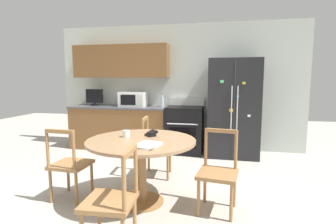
{
  "coord_description": "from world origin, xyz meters",
  "views": [
    {
      "loc": [
        0.95,
        -2.88,
        1.47
      ],
      "look_at": [
        0.11,
        1.15,
        0.95
      ],
      "focal_mm": 28.0,
      "sensor_mm": 36.0,
      "label": 1
    }
  ],
  "objects_px": {
    "dining_chair_near": "(113,201)",
    "counter_bottle": "(162,102)",
    "dining_chair_right": "(218,173)",
    "wallet": "(151,134)",
    "dining_chair_far": "(156,148)",
    "oven_range": "(185,129)",
    "dining_chair_left": "(70,165)",
    "countertop_tv": "(94,97)",
    "refrigerator": "(233,108)",
    "candle_glass": "(126,134)",
    "microwave": "(133,99)"
  },
  "relations": [
    {
      "from": "oven_range",
      "to": "countertop_tv",
      "type": "bearing_deg",
      "value": 177.98
    },
    {
      "from": "microwave",
      "to": "dining_chair_near",
      "type": "relative_size",
      "value": 0.61
    },
    {
      "from": "candle_glass",
      "to": "dining_chair_far",
      "type": "bearing_deg",
      "value": 77.71
    },
    {
      "from": "dining_chair_far",
      "to": "refrigerator",
      "type": "bearing_deg",
      "value": 133.88
    },
    {
      "from": "counter_bottle",
      "to": "dining_chair_near",
      "type": "relative_size",
      "value": 0.3
    },
    {
      "from": "candle_glass",
      "to": "wallet",
      "type": "height_order",
      "value": "candle_glass"
    },
    {
      "from": "counter_bottle",
      "to": "dining_chair_far",
      "type": "distance_m",
      "value": 1.66
    },
    {
      "from": "dining_chair_right",
      "to": "microwave",
      "type": "bearing_deg",
      "value": -44.79
    },
    {
      "from": "countertop_tv",
      "to": "candle_glass",
      "type": "relative_size",
      "value": 4.21
    },
    {
      "from": "dining_chair_far",
      "to": "dining_chair_right",
      "type": "bearing_deg",
      "value": 41.4
    },
    {
      "from": "countertop_tv",
      "to": "dining_chair_left",
      "type": "relative_size",
      "value": 0.42
    },
    {
      "from": "counter_bottle",
      "to": "refrigerator",
      "type": "bearing_deg",
      "value": -6.86
    },
    {
      "from": "oven_range",
      "to": "dining_chair_right",
      "type": "distance_m",
      "value": 2.4
    },
    {
      "from": "countertop_tv",
      "to": "dining_chair_right",
      "type": "height_order",
      "value": "countertop_tv"
    },
    {
      "from": "counter_bottle",
      "to": "wallet",
      "type": "bearing_deg",
      "value": -80.55
    },
    {
      "from": "dining_chair_left",
      "to": "wallet",
      "type": "distance_m",
      "value": 1.06
    },
    {
      "from": "counter_bottle",
      "to": "candle_glass",
      "type": "distance_m",
      "value": 2.33
    },
    {
      "from": "dining_chair_near",
      "to": "refrigerator",
      "type": "bearing_deg",
      "value": -23.1
    },
    {
      "from": "dining_chair_far",
      "to": "dining_chair_right",
      "type": "relative_size",
      "value": 1.0
    },
    {
      "from": "wallet",
      "to": "dining_chair_left",
      "type": "bearing_deg",
      "value": -162.07
    },
    {
      "from": "countertop_tv",
      "to": "counter_bottle",
      "type": "height_order",
      "value": "countertop_tv"
    },
    {
      "from": "refrigerator",
      "to": "dining_chair_right",
      "type": "relative_size",
      "value": 2.04
    },
    {
      "from": "oven_range",
      "to": "dining_chair_far",
      "type": "relative_size",
      "value": 1.2
    },
    {
      "from": "dining_chair_near",
      "to": "counter_bottle",
      "type": "bearing_deg",
      "value": 1.99
    },
    {
      "from": "candle_glass",
      "to": "refrigerator",
      "type": "bearing_deg",
      "value": 57.89
    },
    {
      "from": "counter_bottle",
      "to": "dining_chair_near",
      "type": "bearing_deg",
      "value": -84.4
    },
    {
      "from": "oven_range",
      "to": "refrigerator",
      "type": "bearing_deg",
      "value": -2.54
    },
    {
      "from": "microwave",
      "to": "dining_chair_far",
      "type": "xyz_separation_m",
      "value": [
        0.85,
        -1.45,
        -0.62
      ]
    },
    {
      "from": "oven_range",
      "to": "counter_bottle",
      "type": "relative_size",
      "value": 4.0
    },
    {
      "from": "dining_chair_near",
      "to": "wallet",
      "type": "distance_m",
      "value": 1.15
    },
    {
      "from": "dining_chair_left",
      "to": "wallet",
      "type": "relative_size",
      "value": 5.17
    },
    {
      "from": "oven_range",
      "to": "dining_chair_left",
      "type": "bearing_deg",
      "value": -114.21
    },
    {
      "from": "microwave",
      "to": "refrigerator",
      "type": "bearing_deg",
      "value": -2.41
    },
    {
      "from": "microwave",
      "to": "dining_chair_left",
      "type": "bearing_deg",
      "value": -89.39
    },
    {
      "from": "dining_chair_right",
      "to": "dining_chair_near",
      "type": "bearing_deg",
      "value": 52.99
    },
    {
      "from": "oven_range",
      "to": "microwave",
      "type": "xyz_separation_m",
      "value": [
        -1.1,
        0.04,
        0.58
      ]
    },
    {
      "from": "dining_chair_left",
      "to": "wallet",
      "type": "xyz_separation_m",
      "value": [
        0.94,
        0.31,
        0.36
      ]
    },
    {
      "from": "dining_chair_far",
      "to": "candle_glass",
      "type": "distance_m",
      "value": 0.88
    },
    {
      "from": "dining_chair_left",
      "to": "microwave",
      "type": "bearing_deg",
      "value": 92.6
    },
    {
      "from": "countertop_tv",
      "to": "counter_bottle",
      "type": "xyz_separation_m",
      "value": [
        1.49,
        0.06,
        -0.09
      ]
    },
    {
      "from": "dining_chair_right",
      "to": "candle_glass",
      "type": "bearing_deg",
      "value": 2.49
    },
    {
      "from": "counter_bottle",
      "to": "dining_chair_far",
      "type": "xyz_separation_m",
      "value": [
        0.25,
        -1.54,
        -0.57
      ]
    },
    {
      "from": "dining_chair_left",
      "to": "dining_chair_near",
      "type": "height_order",
      "value": "same"
    },
    {
      "from": "oven_range",
      "to": "wallet",
      "type": "relative_size",
      "value": 6.19
    },
    {
      "from": "candle_glass",
      "to": "microwave",
      "type": "bearing_deg",
      "value": 107.01
    },
    {
      "from": "countertop_tv",
      "to": "dining_chair_near",
      "type": "bearing_deg",
      "value": -60.7
    },
    {
      "from": "refrigerator",
      "to": "candle_glass",
      "type": "bearing_deg",
      "value": -122.11
    },
    {
      "from": "dining_chair_right",
      "to": "wallet",
      "type": "distance_m",
      "value": 0.93
    },
    {
      "from": "counter_bottle",
      "to": "wallet",
      "type": "distance_m",
      "value": 2.25
    },
    {
      "from": "microwave",
      "to": "wallet",
      "type": "relative_size",
      "value": 3.14
    }
  ]
}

